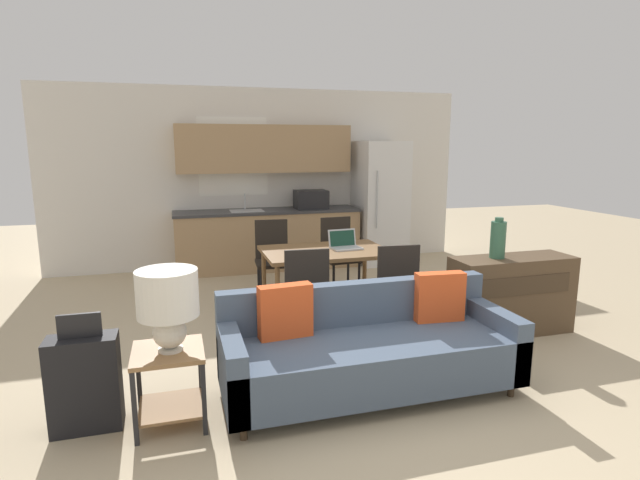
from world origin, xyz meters
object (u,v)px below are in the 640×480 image
at_px(vase, 498,239).
at_px(suitcase, 85,382).
at_px(dining_chair_near_right, 394,287).
at_px(refrigerator, 380,203).
at_px(credenza, 511,295).
at_px(dining_chair_far_right, 339,252).
at_px(couch, 367,348).
at_px(side_table, 169,374).
at_px(dining_chair_far_left, 273,256).
at_px(dining_chair_near_left, 305,293).
at_px(dining_table, 325,256).
at_px(laptop, 344,244).
at_px(table_lamp, 168,301).

distance_m(vase, suitcase, 3.75).
bearing_deg(dining_chair_near_right, refrigerator, -105.51).
height_order(credenza, dining_chair_far_right, dining_chair_far_right).
xyz_separation_m(couch, dining_chair_far_right, (0.60, 2.51, 0.19)).
bearing_deg(dining_chair_far_right, couch, -107.66).
bearing_deg(side_table, vase, 14.83).
xyz_separation_m(dining_chair_far_left, dining_chair_far_right, (0.85, -0.01, 0.00)).
relative_size(credenza, dining_chair_near_left, 1.28).
height_order(refrigerator, dining_chair_near_left, refrigerator).
xyz_separation_m(vase, dining_chair_far_right, (-1.04, 1.76, -0.43)).
relative_size(refrigerator, dining_chair_far_left, 2.00).
height_order(couch, vase, vase).
distance_m(dining_chair_far_left, dining_chair_near_right, 1.86).
bearing_deg(suitcase, dining_chair_near_right, 18.05).
bearing_deg(dining_chair_near_right, suitcase, 23.15).
distance_m(dining_chair_far_left, suitcase, 3.05).
bearing_deg(couch, dining_chair_near_left, 105.28).
bearing_deg(dining_table, vase, -32.92).
bearing_deg(laptop, table_lamp, -139.97).
bearing_deg(vase, dining_table, 147.08).
height_order(side_table, table_lamp, table_lamp).
bearing_deg(couch, table_lamp, -176.83).
bearing_deg(dining_chair_near_right, dining_chair_near_left, 0.87).
relative_size(dining_chair_far_left, dining_chair_near_right, 1.00).
bearing_deg(couch, vase, 24.65).
relative_size(credenza, suitcase, 1.53).
bearing_deg(dining_chair_near_right, vase, 179.23).
relative_size(dining_chair_near_right, laptop, 2.82).
height_order(side_table, vase, vase).
relative_size(table_lamp, dining_chair_near_right, 0.57).
bearing_deg(laptop, vase, -42.92).
distance_m(side_table, credenza, 3.37).
bearing_deg(couch, dining_chair_near_right, 55.05).
distance_m(refrigerator, dining_chair_near_right, 3.32).
relative_size(refrigerator, table_lamp, 3.50).
xyz_separation_m(dining_chair_far_right, suitcase, (-2.58, -2.49, -0.20)).
bearing_deg(couch, side_table, -177.47).
xyz_separation_m(refrigerator, laptop, (-1.35, -2.21, -0.16)).
height_order(dining_table, table_lamp, table_lamp).
xyz_separation_m(couch, dining_chair_near_right, (0.60, 0.86, 0.19)).
xyz_separation_m(side_table, suitcase, (-0.53, 0.08, -0.03)).
bearing_deg(dining_chair_far_right, laptop, -108.34).
relative_size(side_table, dining_chair_far_right, 0.55).
relative_size(dining_chair_near_right, dining_chair_far_right, 1.00).
distance_m(couch, laptop, 1.84).
xyz_separation_m(refrigerator, table_lamp, (-3.19, -4.02, -0.09)).
height_order(refrigerator, side_table, refrigerator).
height_order(credenza, suitcase, suitcase).
bearing_deg(dining_chair_near_left, vase, 178.90).
height_order(table_lamp, credenza, table_lamp).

